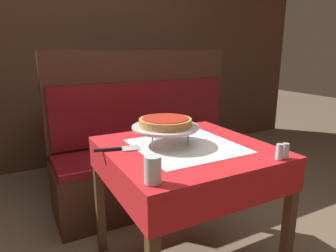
{
  "coord_description": "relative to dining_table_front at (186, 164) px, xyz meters",
  "views": [
    {
      "loc": [
        -0.82,
        -1.31,
        1.27
      ],
      "look_at": [
        -0.09,
        0.05,
        0.88
      ],
      "focal_mm": 32.0,
      "sensor_mm": 36.0,
      "label": 1
    }
  ],
  "objects": [
    {
      "name": "pizza_server",
      "position": [
        -0.35,
        0.11,
        0.11
      ],
      "size": [
        0.24,
        0.1,
        0.01
      ],
      "color": "#BCBCC1",
      "rests_on": "dining_table_front"
    },
    {
      "name": "pepper_shaker",
      "position": [
        0.32,
        -0.39,
        0.14
      ],
      "size": [
        0.03,
        0.03,
        0.07
      ],
      "color": "silver",
      "rests_on": "dining_table_front"
    },
    {
      "name": "back_wall_panel",
      "position": [
        0.0,
        2.09,
        0.54
      ],
      "size": [
        6.0,
        0.04,
        2.4
      ],
      "primitive_type": "cube",
      "color": "#4C2D1E",
      "rests_on": "ground_plane"
    },
    {
      "name": "salt_shaker",
      "position": [
        0.28,
        -0.39,
        0.15
      ],
      "size": [
        0.03,
        0.03,
        0.08
      ],
      "color": "silver",
      "rests_on": "dining_table_front"
    },
    {
      "name": "booth_bench",
      "position": [
        0.2,
        0.86,
        -0.3
      ],
      "size": [
        1.63,
        0.52,
        1.26
      ],
      "color": "#3D2316",
      "rests_on": "ground_plane"
    },
    {
      "name": "water_glass_near",
      "position": [
        -0.36,
        -0.34,
        0.16
      ],
      "size": [
        0.07,
        0.07,
        0.11
      ],
      "color": "silver",
      "rests_on": "dining_table_front"
    },
    {
      "name": "condiment_caddy",
      "position": [
        -0.2,
        1.46,
        0.14
      ],
      "size": [
        0.13,
        0.13,
        0.14
      ],
      "color": "black",
      "rests_on": "dining_table_rear"
    },
    {
      "name": "dining_table_rear",
      "position": [
        -0.15,
        1.56,
        0.01
      ],
      "size": [
        0.73,
        0.73,
        0.77
      ],
      "color": "#1E6B33",
      "rests_on": "ground_plane"
    },
    {
      "name": "dining_table_front",
      "position": [
        0.0,
        0.0,
        0.0
      ],
      "size": [
        0.85,
        0.85,
        0.77
      ],
      "color": "red",
      "rests_on": "ground_plane"
    },
    {
      "name": "deep_dish_pizza",
      "position": [
        -0.09,
        0.08,
        0.23
      ],
      "size": [
        0.29,
        0.29,
        0.04
      ],
      "color": "#C68E47",
      "rests_on": "pizza_pan_stand"
    },
    {
      "name": "pizza_pan_stand",
      "position": [
        -0.09,
        0.08,
        0.2
      ],
      "size": [
        0.37,
        0.37,
        0.1
      ],
      "color": "#ADADB2",
      "rests_on": "dining_table_front"
    }
  ]
}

